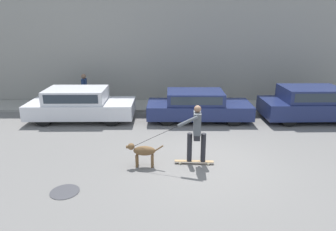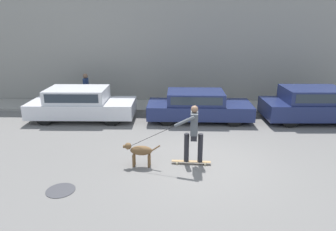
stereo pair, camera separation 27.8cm
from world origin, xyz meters
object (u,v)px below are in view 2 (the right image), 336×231
Objects in this scene: skateboarder at (193,132)px; parked_car_0 at (81,104)px; parked_car_2 at (314,105)px; pedestrian_with_bag at (86,88)px; parked_car_1 at (198,106)px; dog at (140,151)px.

parked_car_0 is at bearing -39.33° from skateboarder.
parked_car_2 is 1.79× the size of skateboarder.
parked_car_0 is at bearing 178.76° from parked_car_2.
pedestrian_with_bag is at bearing 97.30° from parked_car_0.
skateboarder is (4.43, -4.07, 0.34)m from parked_car_0.
skateboarder is at bearing -43.16° from parked_car_0.
skateboarder is 7.37m from pedestrian_with_bag.
parked_car_2 is at bearing 0.46° from parked_car_1.
skateboarder is (-0.44, -4.07, 0.40)m from parked_car_1.
skateboarder reaches higher than parked_car_0.
skateboarder is at bearing -54.35° from pedestrian_with_bag.
parked_car_0 is 1.84× the size of skateboarder.
skateboarder reaches higher than dog.
pedestrian_with_bag is at bearing 169.25° from parked_car_2.
parked_car_2 is 4.02× the size of dog.
parked_car_0 reaches higher than dog.
parked_car_1 is at bearing -112.49° from dog.
parked_car_1 is 4.06× the size of dog.
parked_car_1 is at bearing -92.92° from skateboarder.
parked_car_1 is 4.74m from parked_car_2.
pedestrian_with_bag is (-4.66, 5.71, -0.03)m from skateboarder.
parked_car_1 is 4.11m from skateboarder.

